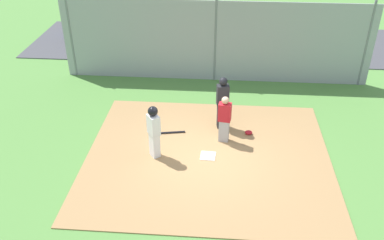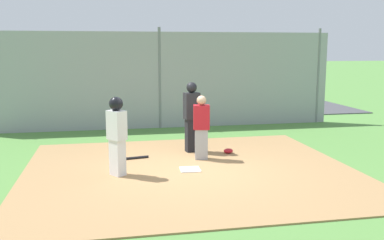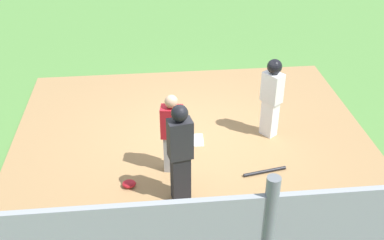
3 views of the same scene
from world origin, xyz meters
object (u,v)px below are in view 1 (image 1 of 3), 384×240
Objects in this scene: home_plate at (208,156)px; catcher at (224,119)px; umpire at (222,102)px; catcher_mask at (249,132)px; parked_car_blue at (111,25)px; parked_car_red at (219,29)px; runner at (154,128)px; baseball_bat at (172,132)px.

catcher reaches higher than home_plate.
umpire is 1.31m from catcher_mask.
catcher reaches higher than parked_car_blue.
parked_car_red is (1.19, -8.48, 0.52)m from catcher_mask.
parked_car_red is at bearing -174.35° from parked_car_blue.
runner is (1.57, 0.09, 0.94)m from home_plate.
catcher is 0.35× the size of parked_car_red.
baseball_bat is at bearing 122.73° from parked_car_blue.
parked_car_red is (0.39, -8.90, -0.21)m from catcher.
parked_car_red is at bearing -167.97° from catcher.
runner is 6.93× the size of catcher_mask.
runner is 2.01× the size of baseball_bat.
catcher_mask is at bearing 172.51° from baseball_bat.
home_plate is 1.83× the size of catcher_mask.
umpire reaches higher than runner.
catcher_mask is (-0.80, -0.42, -0.73)m from catcher.
runner is at bearing -54.63° from catcher.
parked_car_blue is (4.17, -8.78, 0.55)m from baseball_bat.
catcher_mask is 0.05× the size of parked_car_blue.
baseball_bat is (1.21, -1.17, 0.02)m from home_plate.
umpire is 2.62m from runner.
umpire is at bearing -95.05° from parked_car_red.
catcher is at bearing -10.70° from runner.
home_plate is 0.10× the size of parked_car_blue.
parked_car_blue is (5.43, -0.16, 0.00)m from parked_car_red.
catcher_mask is at bearing 134.80° from parked_car_blue.
parked_car_blue is (6.62, -8.64, 0.52)m from catcher_mask.
baseball_bat reaches higher than home_plate.
home_plate is 0.24× the size of umpire.
catcher is 0.81m from umpire.
catcher_mask is (-2.82, -1.40, -0.89)m from runner.
parked_car_blue reaches higher than home_plate.
parked_car_blue is (5.74, -8.27, -0.37)m from umpire.
catcher reaches higher than parked_car_red.
runner is at bearing -58.14° from umpire.
parked_car_red is at bearing 171.62° from umpire.
parked_car_blue is at bearing -52.53° from catcher_mask.
umpire reaches higher than baseball_bat.
parked_car_blue is at bearing -137.76° from catcher.
baseball_bat is at bearing -90.13° from catcher.
catcher_mask is 8.58m from parked_car_red.
home_plate is 0.53× the size of baseball_bat.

